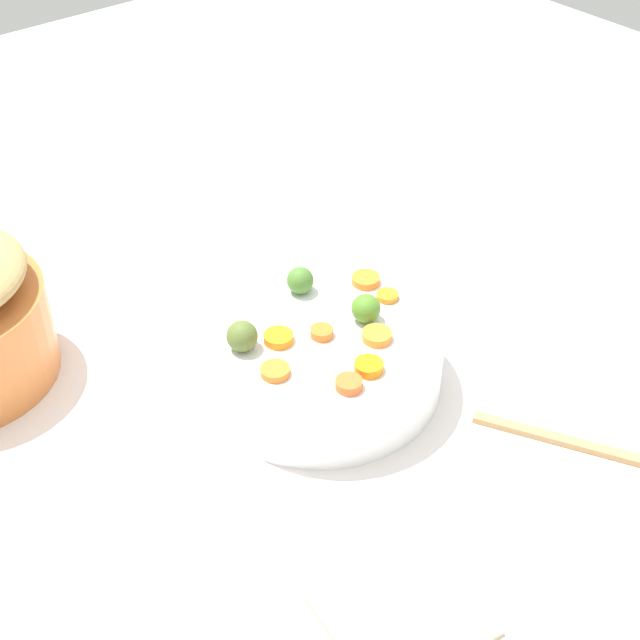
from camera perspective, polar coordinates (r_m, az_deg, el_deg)
The scene contains 14 objects.
tabletop at distance 1.14m, azimuth -1.24°, elevation -3.11°, with size 2.40×2.40×0.02m, color white.
serving_bowl_carrots at distance 1.08m, azimuth 0.00°, elevation -2.11°, with size 0.28×0.28×0.08m, color white.
carrot_slice_0 at distance 0.99m, azimuth -2.74°, elevation -3.11°, with size 0.03×0.03×0.01m, color orange.
carrot_slice_1 at distance 1.00m, azimuth 2.98°, elevation -2.85°, with size 0.03×0.03×0.01m, color orange.
carrot_slice_2 at distance 1.04m, azimuth 0.10°, elevation -0.76°, with size 0.03×0.03×0.01m, color orange.
carrot_slice_3 at distance 1.10m, azimuth 4.11°, elevation 1.47°, with size 0.03×0.03×0.01m, color orange.
carrot_slice_4 at distance 0.98m, azimuth 1.76°, elevation -3.90°, with size 0.03×0.03×0.01m, color orange.
carrot_slice_5 at distance 1.03m, azimuth -2.54°, elevation -1.09°, with size 0.03×0.03×0.01m, color orange.
carrot_slice_6 at distance 1.04m, azimuth 3.47°, elevation -0.96°, with size 0.03×0.03×0.01m, color orange.
carrot_slice_7 at distance 1.12m, azimuth 2.79°, elevation 2.46°, with size 0.03×0.03×0.01m, color orange.
brussels_sprout_0 at distance 1.02m, azimuth -4.76°, elevation -0.98°, with size 0.03×0.03×0.03m, color #586C2F.
brussels_sprout_1 at distance 1.06m, azimuth 2.80°, elevation 0.71°, with size 0.03×0.03×0.03m, color #508728.
brussels_sprout_2 at distance 1.10m, azimuth -1.21°, elevation 2.42°, with size 0.03×0.03×0.03m, color #4A7A2E.
dish_towel at distance 0.90m, azimuth 5.00°, elevation -17.39°, with size 0.13×0.13×0.01m, color #CDB18A.
Camera 1 is at (-0.52, -0.67, 0.76)m, focal length 52.72 mm.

